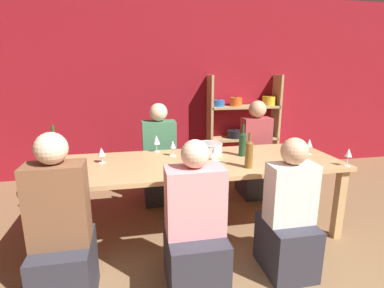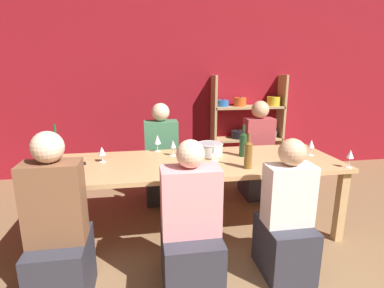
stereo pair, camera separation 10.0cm
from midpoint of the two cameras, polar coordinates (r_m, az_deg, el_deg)
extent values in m
cube|color=maroon|center=(4.74, -3.93, 10.72)|extent=(8.80, 0.06, 2.70)
cube|color=tan|center=(4.71, 2.80, 3.60)|extent=(0.04, 0.30, 1.54)
cube|color=tan|center=(5.09, 15.06, 3.93)|extent=(0.04, 0.30, 1.54)
cube|color=tan|center=(5.06, 8.83, -4.60)|extent=(1.11, 0.30, 0.04)
cylinder|color=gold|center=(4.91, 4.28, -4.13)|extent=(0.20, 0.20, 0.11)
sphere|color=black|center=(4.89, 4.29, -3.37)|extent=(0.02, 0.02, 0.02)
cylinder|color=silver|center=(4.99, 7.37, -3.72)|extent=(0.16, 0.16, 0.15)
sphere|color=black|center=(4.96, 7.40, -2.77)|extent=(0.02, 0.02, 0.02)
cylinder|color=#E0561E|center=(5.19, 13.21, -3.32)|extent=(0.21, 0.21, 0.14)
sphere|color=black|center=(5.17, 13.26, -2.46)|extent=(0.02, 0.02, 0.02)
cube|color=tan|center=(4.92, 9.06, 1.06)|extent=(1.11, 0.30, 0.04)
cylinder|color=black|center=(4.86, 7.55, 1.87)|extent=(0.25, 0.25, 0.12)
sphere|color=black|center=(4.84, 7.58, 2.69)|extent=(0.02, 0.02, 0.02)
cylinder|color=red|center=(4.95, 10.60, 2.01)|extent=(0.22, 0.22, 0.12)
sphere|color=black|center=(4.94, 10.64, 2.82)|extent=(0.02, 0.02, 0.02)
cylinder|color=silver|center=(5.06, 13.52, 2.03)|extent=(0.17, 0.17, 0.10)
sphere|color=black|center=(5.05, 13.56, 2.73)|extent=(0.02, 0.02, 0.02)
cube|color=tan|center=(4.83, 9.30, 7.00)|extent=(1.11, 0.30, 0.04)
cylinder|color=#235BAD|center=(4.69, 4.51, 7.75)|extent=(0.18, 0.18, 0.10)
sphere|color=black|center=(4.69, 4.52, 8.50)|extent=(0.02, 0.02, 0.02)
cylinder|color=#E0561E|center=(4.77, 7.76, 7.98)|extent=(0.19, 0.19, 0.13)
sphere|color=black|center=(4.77, 7.79, 8.91)|extent=(0.02, 0.02, 0.02)
cylinder|color=gold|center=(4.98, 13.88, 8.00)|extent=(0.21, 0.21, 0.14)
sphere|color=black|center=(4.98, 13.94, 8.94)|extent=(0.02, 0.02, 0.02)
cube|color=tan|center=(2.95, -0.58, -3.68)|extent=(2.89, 0.96, 0.04)
cube|color=tan|center=(2.81, -28.25, -14.77)|extent=(0.08, 0.08, 0.71)
cube|color=tan|center=(3.28, 25.41, -10.26)|extent=(0.08, 0.08, 0.71)
cube|color=tan|center=(3.51, -24.59, -8.56)|extent=(0.08, 0.08, 0.71)
cube|color=tan|center=(3.90, 18.44, -5.74)|extent=(0.08, 0.08, 0.71)
cylinder|color=#B7BABC|center=(3.17, 2.46, -0.90)|extent=(0.27, 0.27, 0.12)
torus|color=#B7BABC|center=(3.16, 2.47, 0.09)|extent=(0.28, 0.28, 0.01)
cylinder|color=brown|center=(2.77, 9.78, -2.21)|extent=(0.07, 0.07, 0.23)
cone|color=brown|center=(2.73, 9.90, 0.42)|extent=(0.07, 0.07, 0.03)
cylinder|color=brown|center=(2.72, 9.94, 1.46)|extent=(0.03, 0.03, 0.07)
cylinder|color=#19381E|center=(3.13, 8.69, -0.24)|extent=(0.08, 0.08, 0.22)
cone|color=#19381E|center=(3.10, 8.78, 2.07)|extent=(0.08, 0.08, 0.03)
cylinder|color=#19381E|center=(3.09, 8.81, 3.03)|extent=(0.03, 0.03, 0.07)
cylinder|color=#1E4C23|center=(3.19, -25.41, -1.11)|extent=(0.08, 0.08, 0.24)
cone|color=#1E4C23|center=(3.16, -25.67, 1.27)|extent=(0.08, 0.08, 0.04)
cylinder|color=#1E4C23|center=(3.15, -25.80, 2.41)|extent=(0.03, 0.03, 0.09)
cylinder|color=white|center=(3.14, 26.61, -3.71)|extent=(0.06, 0.06, 0.00)
cylinder|color=white|center=(3.13, 26.70, -2.91)|extent=(0.01, 0.01, 0.09)
cone|color=white|center=(3.10, 26.87, -1.45)|extent=(0.06, 0.06, 0.08)
cylinder|color=maroon|center=(3.11, 26.83, -1.79)|extent=(0.03, 0.03, 0.03)
cylinder|color=white|center=(3.13, -4.56, -2.24)|extent=(0.07, 0.07, 0.00)
cylinder|color=white|center=(3.12, -4.57, -1.48)|extent=(0.01, 0.01, 0.08)
cone|color=white|center=(3.10, -4.60, -0.04)|extent=(0.06, 0.06, 0.08)
cylinder|color=white|center=(2.98, 3.44, -3.09)|extent=(0.07, 0.07, 0.00)
cylinder|color=white|center=(2.97, 3.45, -2.33)|extent=(0.01, 0.01, 0.08)
cone|color=white|center=(2.94, 3.48, -0.82)|extent=(0.06, 0.06, 0.08)
cylinder|color=white|center=(3.04, -17.62, -3.39)|extent=(0.06, 0.06, 0.00)
cylinder|color=white|center=(3.03, -17.67, -2.75)|extent=(0.01, 0.01, 0.07)
cone|color=white|center=(3.01, -17.77, -1.42)|extent=(0.07, 0.07, 0.08)
cylinder|color=beige|center=(3.02, -17.74, -1.78)|extent=(0.04, 0.04, 0.03)
cylinder|color=white|center=(2.69, -28.09, -6.77)|extent=(0.06, 0.06, 0.00)
cylinder|color=white|center=(2.67, -28.19, -5.96)|extent=(0.01, 0.01, 0.08)
cone|color=white|center=(2.65, -28.41, -4.17)|extent=(0.08, 0.08, 0.10)
cylinder|color=maroon|center=(2.66, -28.35, -4.70)|extent=(0.04, 0.04, 0.04)
cylinder|color=white|center=(3.40, 20.48, -1.79)|extent=(0.07, 0.07, 0.00)
cylinder|color=white|center=(3.39, 20.55, -1.10)|extent=(0.01, 0.01, 0.08)
cone|color=white|center=(3.37, 20.67, 0.24)|extent=(0.07, 0.07, 0.08)
cylinder|color=beige|center=(3.37, 20.64, -0.11)|extent=(0.04, 0.04, 0.03)
cylinder|color=white|center=(3.30, -7.58, -1.44)|extent=(0.06, 0.06, 0.00)
cylinder|color=white|center=(3.29, -7.60, -0.70)|extent=(0.01, 0.01, 0.08)
cone|color=white|center=(3.27, -7.66, 0.83)|extent=(0.08, 0.08, 0.10)
cylinder|color=beige|center=(3.27, -7.64, 0.40)|extent=(0.04, 0.04, 0.04)
cube|color=black|center=(3.02, -21.98, -3.81)|extent=(0.16, 0.10, 0.01)
cube|color=#2D2D38|center=(2.47, -24.01, -21.60)|extent=(0.38, 0.48, 0.48)
cube|color=brown|center=(2.22, -25.40, -10.44)|extent=(0.38, 0.21, 0.56)
sphere|color=beige|center=(2.10, -26.51, -0.77)|extent=(0.21, 0.21, 0.21)
cube|color=#2D2D38|center=(4.06, 11.02, -6.08)|extent=(0.36, 0.46, 0.50)
cube|color=#99383D|center=(3.91, 11.37, 1.03)|extent=(0.36, 0.20, 0.54)
sphere|color=tan|center=(3.84, 11.65, 6.51)|extent=(0.22, 0.22, 0.22)
cube|color=#2D2D38|center=(2.43, -0.72, -21.14)|extent=(0.42, 0.53, 0.47)
cube|color=pink|center=(2.19, -0.76, -10.76)|extent=(0.42, 0.23, 0.50)
sphere|color=beige|center=(2.06, -0.79, -1.90)|extent=(0.20, 0.20, 0.20)
cube|color=#2D2D38|center=(3.87, -6.79, -7.11)|extent=(0.41, 0.51, 0.47)
cube|color=#3D7551|center=(3.72, -7.02, 0.21)|extent=(0.41, 0.22, 0.54)
sphere|color=beige|center=(3.64, -7.20, 6.03)|extent=(0.22, 0.22, 0.22)
cube|color=#2D2D38|center=(2.70, 16.45, -18.09)|extent=(0.37, 0.46, 0.44)
cube|color=silver|center=(2.49, 17.20, -9.00)|extent=(0.37, 0.20, 0.48)
sphere|color=tan|center=(2.38, 17.81, -1.32)|extent=(0.21, 0.21, 0.21)
camera|label=1|loc=(0.05, -90.95, -0.24)|focal=28.00mm
camera|label=2|loc=(0.05, 89.05, 0.24)|focal=28.00mm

